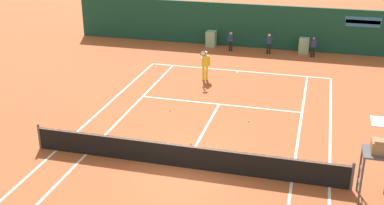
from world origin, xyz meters
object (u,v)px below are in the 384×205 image
(ball_kid_left_post, at_px, (269,42))
(ball_kid_right_post, at_px, (231,40))
(player_on_baseline, at_px, (205,63))
(ball_kid_centre_post, at_px, (313,46))
(umpire_chair, at_px, (380,150))
(tennis_ball_near_service_line, at_px, (170,110))
(tennis_ball_by_sideline, at_px, (191,143))
(tennis_ball_mid_court, at_px, (249,121))

(ball_kid_left_post, xyz_separation_m, ball_kid_right_post, (-2.51, 0.00, -0.03))
(player_on_baseline, xyz_separation_m, ball_kid_centre_post, (5.64, 5.96, -0.23))
(umpire_chair, relative_size, player_on_baseline, 1.54)
(tennis_ball_near_service_line, bearing_deg, ball_kid_left_post, 72.30)
(ball_kid_right_post, distance_m, tennis_ball_near_service_line, 10.75)
(ball_kid_centre_post, relative_size, tennis_ball_by_sideline, 19.34)
(ball_kid_centre_post, xyz_separation_m, tennis_ball_mid_court, (-2.41, -10.93, -0.72))
(tennis_ball_by_sideline, bearing_deg, ball_kid_right_post, 94.06)
(ball_kid_left_post, height_order, tennis_ball_by_sideline, ball_kid_left_post)
(tennis_ball_near_service_line, bearing_deg, ball_kid_right_post, 85.19)
(ball_kid_left_post, distance_m, tennis_ball_mid_court, 10.97)
(ball_kid_left_post, bearing_deg, tennis_ball_by_sideline, 75.21)
(ball_kid_left_post, height_order, tennis_ball_near_service_line, ball_kid_left_post)
(tennis_ball_mid_court, relative_size, tennis_ball_by_sideline, 1.00)
(player_on_baseline, height_order, ball_kid_left_post, player_on_baseline)
(ball_kid_centre_post, relative_size, tennis_ball_near_service_line, 19.34)
(umpire_chair, height_order, ball_kid_right_post, umpire_chair)
(ball_kid_left_post, xyz_separation_m, tennis_ball_by_sideline, (-1.54, -13.74, -0.74))
(player_on_baseline, bearing_deg, ball_kid_right_post, -116.37)
(tennis_ball_mid_court, distance_m, tennis_ball_near_service_line, 3.82)
(tennis_ball_by_sideline, bearing_deg, umpire_chair, -18.72)
(ball_kid_centre_post, bearing_deg, tennis_ball_mid_court, 75.21)
(ball_kid_centre_post, height_order, tennis_ball_mid_court, ball_kid_centre_post)
(player_on_baseline, bearing_deg, tennis_ball_by_sideline, 76.10)
(tennis_ball_by_sideline, xyz_separation_m, tennis_ball_near_service_line, (-1.87, 3.05, 0.00))
(tennis_ball_mid_court, relative_size, tennis_ball_near_service_line, 1.00)
(ball_kid_centre_post, bearing_deg, tennis_ball_near_service_line, 57.42)
(ball_kid_right_post, bearing_deg, umpire_chair, 121.06)
(tennis_ball_mid_court, height_order, tennis_ball_by_sideline, same)
(ball_kid_right_post, xyz_separation_m, tennis_ball_near_service_line, (-0.90, -10.69, -0.71))
(ball_kid_centre_post, bearing_deg, player_on_baseline, 44.20)
(umpire_chair, xyz_separation_m, tennis_ball_by_sideline, (-6.88, 2.33, -1.84))
(ball_kid_right_post, distance_m, tennis_ball_by_sideline, 13.79)
(tennis_ball_by_sideline, distance_m, tennis_ball_near_service_line, 3.58)
(ball_kid_left_post, distance_m, tennis_ball_by_sideline, 13.85)
(ball_kid_centre_post, bearing_deg, ball_kid_left_post, -2.38)
(player_on_baseline, relative_size, tennis_ball_by_sideline, 27.33)
(umpire_chair, xyz_separation_m, ball_kid_right_post, (-7.86, 16.07, -1.13))
(tennis_ball_mid_court, bearing_deg, umpire_chair, -46.13)
(umpire_chair, height_order, player_on_baseline, umpire_chair)
(umpire_chair, bearing_deg, ball_kid_left_post, 18.40)
(ball_kid_left_post, bearing_deg, tennis_ball_near_service_line, 63.90)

